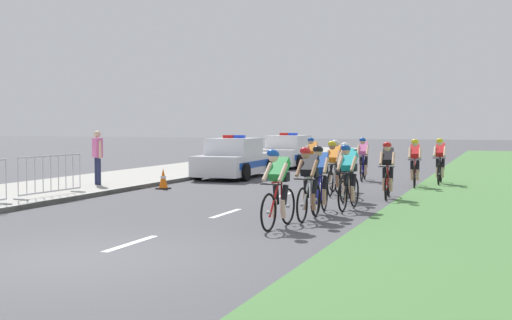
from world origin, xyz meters
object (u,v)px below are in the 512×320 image
Objects in this scene: cyclist_fourth at (349,176)px; cyclist_second at (309,182)px; cyclist_ninth at (415,162)px; cyclist_sixth at (388,169)px; cyclist_eighth at (334,167)px; cyclist_third at (320,179)px; police_car_nearest at (235,160)px; police_car_second at (289,152)px; cyclist_fifth at (347,171)px; cyclist_tenth at (363,158)px; traffic_cone_near at (163,179)px; cyclist_twelfth at (312,158)px; spectator_closest at (98,154)px; cyclist_eleventh at (440,160)px; cyclist_lead at (278,187)px; crowd_barrier_middle at (51,176)px; cyclist_seventh at (338,164)px.

cyclist_second is at bearing -101.85° from cyclist_fourth.
cyclist_second is 1.00× the size of cyclist_ninth.
cyclist_eighth is (-1.60, 0.49, 0.00)m from cyclist_sixth.
cyclist_third is at bearing -114.22° from cyclist_fourth.
police_car_nearest is 6.58m from police_car_second.
cyclist_fifth is at bearing 104.07° from cyclist_fourth.
cyclist_sixth is 5.72m from cyclist_tenth.
police_car_second is (-6.49, 11.49, -0.11)m from cyclist_sixth.
police_car_second is 11.36m from traffic_cone_near.
cyclist_fifth is 6.08m from traffic_cone_near.
cyclist_fifth and cyclist_ninth have the same top height.
cyclist_twelfth is 1.03× the size of spectator_closest.
cyclist_sixth is at bearing -100.00° from cyclist_eleventh.
police_car_second is at bearing 139.13° from cyclist_eleventh.
cyclist_eighth is 4.88m from cyclist_twelfth.
cyclist_lead is at bearing -86.63° from cyclist_tenth.
cyclist_second is 1.03× the size of spectator_closest.
cyclist_sixth is at bearing -37.11° from police_car_nearest.
cyclist_fourth is 0.74× the size of crowd_barrier_middle.
cyclist_sixth is at bearing 79.25° from cyclist_lead.
cyclist_ninth is 1.03× the size of spectator_closest.
cyclist_twelfth is at bearing 55.07° from traffic_cone_near.
cyclist_sixth is at bearing 2.76° from spectator_closest.
cyclist_fifth is at bearing -45.95° from police_car_nearest.
cyclist_twelfth is at bearing 117.87° from cyclist_seventh.
spectator_closest is (-5.36, -5.40, 0.30)m from cyclist_twelfth.
cyclist_sixth is (0.90, 3.57, 0.00)m from cyclist_third.
cyclist_seventh is 1.19m from cyclist_eighth.
traffic_cone_near is at bearing 148.26° from cyclist_third.
cyclist_second is 9.00m from spectator_closest.
cyclist_fifth and cyclist_sixth have the same top height.
cyclist_seventh is 1.00× the size of cyclist_eleventh.
cyclist_ninth is at bearing 81.06° from cyclist_third.
cyclist_third is 2.69× the size of traffic_cone_near.
cyclist_fifth is 1.00× the size of cyclist_ninth.
cyclist_seventh is at bearing -134.82° from cyclist_ninth.
cyclist_seventh is at bearing 98.22° from cyclist_second.
police_car_nearest is (-6.49, 4.91, -0.11)m from cyclist_sixth.
cyclist_seventh and cyclist_tenth have the same top height.
crowd_barrier_middle is (-7.25, -2.73, -0.14)m from cyclist_fifth.
cyclist_seventh is at bearing 16.45° from spectator_closest.
cyclist_seventh is 2.69× the size of traffic_cone_near.
cyclist_lead is 8.33m from traffic_cone_near.
police_car_nearest is at bearing 142.89° from cyclist_sixth.
cyclist_second is at bearing -97.73° from cyclist_ninth.
police_car_nearest reaches higher than cyclist_ninth.
cyclist_twelfth is (-2.41, 10.81, 0.00)m from cyclist_lead.
police_car_second is at bearing 83.68° from crowd_barrier_middle.
cyclist_sixth is 0.39× the size of police_car_nearest.
cyclist_eighth is 6.59m from police_car_nearest.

